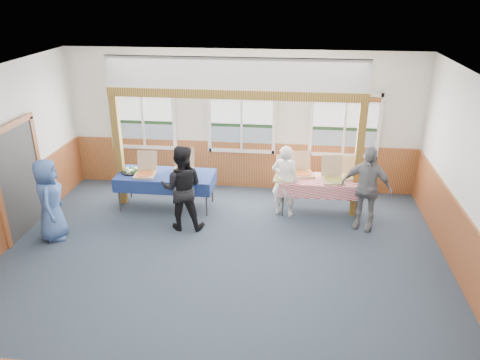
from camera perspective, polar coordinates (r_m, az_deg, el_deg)
name	(u,v)px	position (r m, az deg, el deg)	size (l,w,h in m)	color
floor	(219,267)	(8.18, -2.63, -10.58)	(8.00, 8.00, 0.00)	#252F3C
ceiling	(215,81)	(6.94, -3.11, 11.97)	(8.00, 8.00, 0.00)	white
wall_back	(242,121)	(10.69, 0.22, 7.17)	(8.00, 8.00, 0.00)	silver
wall_front	(154,335)	(4.50, -10.46, -18.09)	(8.00, 8.00, 0.00)	silver
wainscot_back	(242,165)	(11.00, 0.19, 1.87)	(7.98, 0.05, 1.10)	brown
wainscot_right	(466,254)	(8.30, 25.83, -8.18)	(0.05, 6.98, 1.10)	brown
cased_opening	(19,180)	(9.81, -25.32, -0.03)	(0.06, 1.30, 2.10)	#353535
window_left	(143,115)	(11.11, -11.78, 7.74)	(1.56, 0.10, 1.46)	white
window_mid	(242,118)	(10.62, 0.19, 7.52)	(1.56, 0.10, 1.46)	white
window_right	(345,122)	(10.62, 12.71, 6.95)	(1.56, 0.10, 1.46)	white
post_left	(119,151)	(10.28, -14.58, 3.42)	(0.15, 0.15, 2.40)	brown
post_right	(358,161)	(9.70, 14.23, 2.26)	(0.15, 0.15, 2.40)	brown
cross_beam	(235,94)	(9.31, -0.63, 10.42)	(5.15, 0.18, 0.18)	brown
table_left	(166,176)	(10.07, -9.05, 0.46)	(2.23, 1.64, 0.76)	#353535
table_right	(320,182)	(9.84, 9.74, -0.20)	(1.84, 1.43, 0.76)	#353535
pizza_box_a	(145,172)	(10.05, -11.46, 0.96)	(0.44, 0.53, 0.46)	tan
pizza_box_b	(183,169)	(10.09, -6.95, 1.36)	(0.46, 0.55, 0.47)	tan
pizza_box_c	(284,176)	(9.69, 5.41, 0.48)	(0.45, 0.53, 0.44)	tan
pizza_box_d	(303,172)	(9.96, 7.68, 1.01)	(0.52, 0.59, 0.45)	tan
pizza_box_e	(333,178)	(9.74, 11.25, 0.27)	(0.48, 0.56, 0.47)	tan
pizza_box_f	(352,175)	(9.99, 13.48, 0.61)	(0.37, 0.45, 0.40)	tan
veggie_tray	(131,171)	(10.26, -13.12, 1.07)	(0.42, 0.42, 0.09)	black
drink_glass	(364,182)	(9.65, 14.89, -0.26)	(0.07, 0.07, 0.15)	#9C761A
woman_white	(285,181)	(9.60, 5.48, -0.13)	(0.56, 0.37, 1.53)	white
woman_black	(182,188)	(9.09, -7.08, -0.95)	(0.83, 0.65, 1.71)	black
man_blue	(50,200)	(9.37, -22.19, -2.24)	(0.78, 0.51, 1.60)	#3D5B98
person_grey	(366,188)	(9.36, 15.14, -0.96)	(0.99, 0.41, 1.69)	slate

